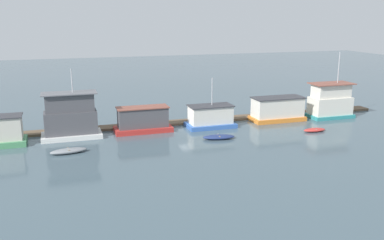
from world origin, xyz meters
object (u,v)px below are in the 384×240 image
at_px(houseboat_white, 71,118).
at_px(mooring_post_far_left, 269,113).
at_px(houseboat_blue, 210,117).
at_px(dinghy_grey, 69,151).
at_px(dinghy_navy, 219,137).
at_px(dinghy_red, 314,130).
at_px(houseboat_orange, 278,109).
at_px(houseboat_red, 143,120).
at_px(houseboat_teal, 330,102).

distance_m(houseboat_white, mooring_post_far_left, 27.33).
bearing_deg(houseboat_white, houseboat_blue, -1.14).
relative_size(dinghy_grey, dinghy_navy, 0.99).
bearing_deg(dinghy_red, houseboat_white, 167.52).
xyz_separation_m(houseboat_blue, houseboat_orange, (10.18, 0.52, 0.23)).
height_order(houseboat_red, houseboat_teal, houseboat_teal).
bearing_deg(houseboat_blue, houseboat_orange, 2.95).
bearing_deg(dinghy_grey, mooring_post_far_left, 15.21).
bearing_deg(mooring_post_far_left, dinghy_grey, -164.79).
bearing_deg(houseboat_orange, houseboat_red, 179.98).
bearing_deg(dinghy_navy, houseboat_orange, 28.94).
xyz_separation_m(houseboat_blue, mooring_post_far_left, (9.54, 1.76, -0.54)).
height_order(houseboat_teal, dinghy_grey, houseboat_teal).
height_order(houseboat_red, houseboat_orange, houseboat_orange).
height_order(houseboat_white, houseboat_blue, houseboat_white).
relative_size(houseboat_orange, dinghy_navy, 1.86).
relative_size(houseboat_red, houseboat_teal, 0.77).
xyz_separation_m(dinghy_red, mooring_post_far_left, (-2.31, 7.94, 0.62)).
relative_size(houseboat_white, houseboat_blue, 1.28).
xyz_separation_m(houseboat_white, dinghy_grey, (-0.59, -6.17, -2.20)).
height_order(dinghy_navy, dinghy_red, dinghy_navy).
xyz_separation_m(houseboat_orange, mooring_post_far_left, (-0.64, 1.23, -0.78)).
bearing_deg(mooring_post_far_left, dinghy_red, -73.81).
relative_size(houseboat_blue, dinghy_grey, 1.63).
bearing_deg(houseboat_teal, mooring_post_far_left, 168.88).
bearing_deg(dinghy_navy, houseboat_blue, 80.01).
relative_size(houseboat_teal, dinghy_red, 3.10).
height_order(houseboat_white, dinghy_grey, houseboat_white).
relative_size(houseboat_white, dinghy_navy, 2.07).
relative_size(dinghy_navy, dinghy_red, 1.33).
bearing_deg(dinghy_red, houseboat_red, 162.07).
relative_size(houseboat_orange, houseboat_teal, 0.80).
bearing_deg(dinghy_red, houseboat_teal, 43.55).
relative_size(houseboat_teal, mooring_post_far_left, 5.65).
height_order(houseboat_red, dinghy_grey, houseboat_red).
bearing_deg(houseboat_red, houseboat_blue, -3.41).
height_order(houseboat_orange, dinghy_navy, houseboat_orange).
distance_m(houseboat_orange, houseboat_teal, 8.24).
height_order(houseboat_white, houseboat_orange, houseboat_white).
distance_m(houseboat_red, dinghy_red, 21.87).
bearing_deg(dinghy_navy, dinghy_red, -2.38).
bearing_deg(houseboat_red, houseboat_orange, -0.02).
height_order(houseboat_red, dinghy_navy, houseboat_red).
distance_m(houseboat_blue, dinghy_grey, 19.24).
distance_m(houseboat_red, houseboat_blue, 8.94).
xyz_separation_m(houseboat_blue, dinghy_grey, (-18.30, -5.82, -1.10)).
xyz_separation_m(houseboat_red, dinghy_red, (20.77, -6.72, -1.24)).
relative_size(houseboat_blue, mooring_post_far_left, 3.94).
distance_m(houseboat_teal, dinghy_grey, 37.19).
xyz_separation_m(houseboat_red, mooring_post_far_left, (18.47, 1.22, -0.63)).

